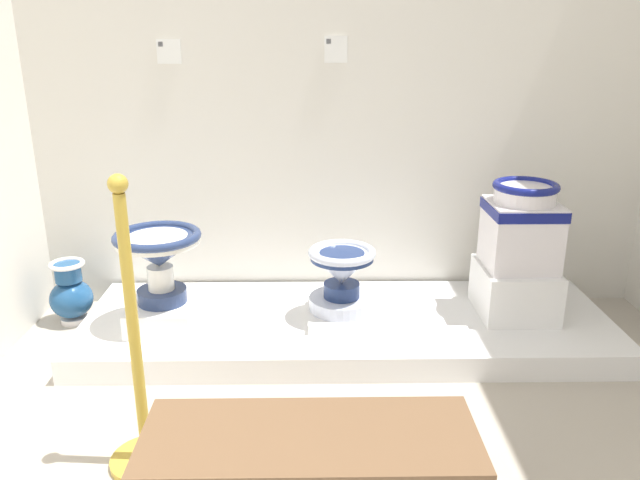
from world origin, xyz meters
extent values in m
cube|color=silver|center=(1.65, 3.21, 1.57)|extent=(3.49, 0.06, 3.14)
cube|color=white|center=(1.65, 2.72, 0.06)|extent=(2.61, 0.88, 0.12)
cube|color=white|center=(0.75, 2.64, 0.18)|extent=(0.31, 0.36, 0.12)
cylinder|color=navy|center=(0.75, 2.64, 0.27)|extent=(0.23, 0.23, 0.07)
cylinder|color=white|center=(0.75, 2.64, 0.36)|extent=(0.12, 0.12, 0.12)
cone|color=navy|center=(0.75, 2.64, 0.49)|extent=(0.40, 0.40, 0.15)
cylinder|color=white|center=(0.75, 2.64, 0.55)|extent=(0.39, 0.39, 0.03)
torus|color=navy|center=(0.75, 2.64, 0.57)|extent=(0.41, 0.41, 0.04)
cylinder|color=white|center=(0.75, 2.64, 0.57)|extent=(0.28, 0.28, 0.01)
cube|color=white|center=(1.62, 2.69, 0.15)|extent=(0.33, 0.38, 0.05)
cylinder|color=silver|center=(1.62, 2.69, 0.20)|extent=(0.32, 0.32, 0.06)
cylinder|color=navy|center=(1.62, 2.69, 0.27)|extent=(0.18, 0.18, 0.07)
cone|color=silver|center=(1.62, 2.69, 0.39)|extent=(0.31, 0.31, 0.16)
cylinder|color=navy|center=(1.62, 2.69, 0.45)|extent=(0.31, 0.31, 0.03)
torus|color=silver|center=(1.62, 2.69, 0.47)|extent=(0.33, 0.33, 0.04)
cylinder|color=navy|center=(1.62, 2.69, 0.46)|extent=(0.22, 0.22, 0.01)
cube|color=white|center=(2.49, 2.74, 0.25)|extent=(0.36, 0.39, 0.25)
cube|color=white|center=(2.49, 2.74, 0.53)|extent=(0.33, 0.31, 0.33)
cube|color=navy|center=(2.49, 2.74, 0.66)|extent=(0.33, 0.32, 0.05)
cylinder|color=white|center=(2.49, 2.74, 0.74)|extent=(0.29, 0.29, 0.08)
torus|color=navy|center=(2.49, 2.74, 0.78)|extent=(0.31, 0.31, 0.04)
cube|color=white|center=(0.76, 3.17, 1.38)|extent=(0.12, 0.01, 0.12)
cube|color=slate|center=(0.72, 3.17, 1.41)|extent=(0.02, 0.01, 0.02)
cube|color=white|center=(1.60, 3.17, 1.39)|extent=(0.12, 0.01, 0.13)
cube|color=slate|center=(1.56, 3.17, 1.43)|extent=(0.02, 0.01, 0.02)
cylinder|color=white|center=(0.20, 2.92, 0.01)|extent=(0.14, 0.14, 0.03)
ellipsoid|color=navy|center=(0.20, 2.92, 0.13)|extent=(0.22, 0.22, 0.21)
cylinder|color=navy|center=(0.20, 2.92, 0.28)|extent=(0.14, 0.14, 0.09)
torus|color=white|center=(0.20, 2.92, 0.33)|extent=(0.18, 0.18, 0.02)
cylinder|color=gold|center=(0.88, 1.77, 0.01)|extent=(0.26, 0.26, 0.02)
cylinder|color=gold|center=(0.88, 1.77, 0.51)|extent=(0.04, 0.04, 0.97)
sphere|color=gold|center=(0.88, 1.77, 1.03)|extent=(0.06, 0.06, 0.06)
camera|label=1|loc=(1.47, -0.08, 1.46)|focal=34.50mm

